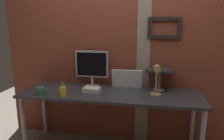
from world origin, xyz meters
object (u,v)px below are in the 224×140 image
object	(u,v)px
desk_lamp	(157,77)
pen_cup	(63,91)
monitor	(92,66)
whiteboard_panel	(127,79)
coffee_mug	(41,91)
laptop	(160,64)

from	to	relation	value
desk_lamp	pen_cup	xyz separation A→B (m)	(-1.03, -0.16, -0.17)
monitor	pen_cup	distance (m)	0.52
whiteboard_panel	coffee_mug	xyz separation A→B (m)	(-0.94, -0.44, -0.07)
monitor	pen_cup	world-z (taller)	monitor
desk_lamp	coffee_mug	xyz separation A→B (m)	(-1.30, -0.16, -0.18)
desk_lamp	monitor	bearing A→B (deg)	162.66
monitor	coffee_mug	world-z (taller)	monitor
laptop	coffee_mug	distance (m)	1.45
whiteboard_panel	monitor	bearing A→B (deg)	-177.10
coffee_mug	whiteboard_panel	bearing A→B (deg)	24.84
monitor	pen_cup	xyz separation A→B (m)	(-0.23, -0.41, -0.21)
monitor	laptop	xyz separation A→B (m)	(0.84, 0.07, 0.03)
monitor	laptop	bearing A→B (deg)	4.98
whiteboard_panel	coffee_mug	bearing A→B (deg)	-155.16
laptop	whiteboard_panel	bearing A→B (deg)	-172.74
laptop	coffee_mug	size ratio (longest dim) A/B	2.63
laptop	monitor	bearing A→B (deg)	-175.02
coffee_mug	desk_lamp	bearing A→B (deg)	7.19
monitor	desk_lamp	size ratio (longest dim) A/B	1.27
laptop	whiteboard_panel	world-z (taller)	laptop
whiteboard_panel	pen_cup	xyz separation A→B (m)	(-0.67, -0.44, -0.06)
monitor	pen_cup	bearing A→B (deg)	-119.03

